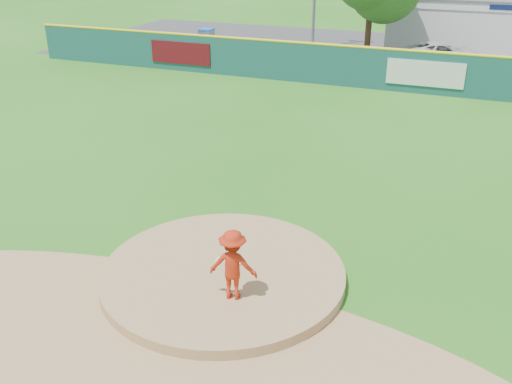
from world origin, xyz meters
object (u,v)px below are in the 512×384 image
at_px(pitcher, 233,265).
at_px(van, 444,53).
at_px(pool_building_grp, 512,22).
at_px(playground_slide, 206,39).

xyz_separation_m(pitcher, van, (1.78, 26.32, -0.39)).
distance_m(pool_building_grp, playground_slide, 20.01).
relative_size(van, pool_building_grp, 0.29).
relative_size(pitcher, playground_slide, 0.64).
relative_size(pool_building_grp, playground_slide, 6.30).
distance_m(pitcher, van, 26.38).
xyz_separation_m(pitcher, playground_slide, (-12.98, 24.91, -0.34)).
bearing_deg(pool_building_grp, pitcher, -99.25).
distance_m(van, playground_slide, 14.82).
bearing_deg(van, pitcher, 151.35).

